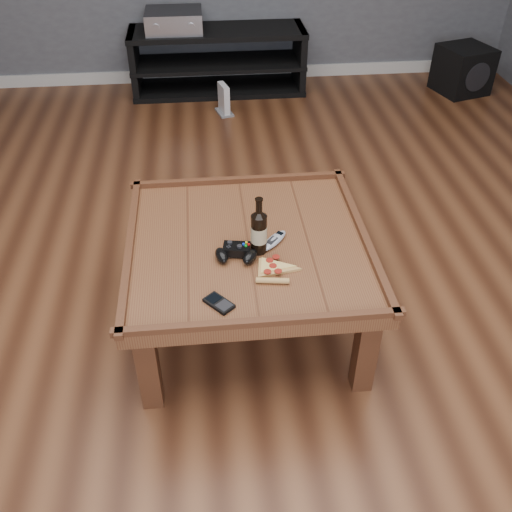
{
  "coord_description": "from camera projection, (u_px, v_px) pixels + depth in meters",
  "views": [
    {
      "loc": [
        -0.16,
        -1.89,
        1.87
      ],
      "look_at": [
        0.01,
        -0.19,
        0.52
      ],
      "focal_mm": 40.0,
      "sensor_mm": 36.0,
      "label": 1
    }
  ],
  "objects": [
    {
      "name": "game_console",
      "position": [
        224.0,
        100.0,
        4.37
      ],
      "size": [
        0.14,
        0.2,
        0.23
      ],
      "rotation": [
        0.0,
        0.0,
        0.26
      ],
      "color": "gray",
      "rests_on": "ground"
    },
    {
      "name": "baseboard",
      "position": [
        218.0,
        74.0,
        4.95
      ],
      "size": [
        5.0,
        0.02,
        0.1
      ],
      "primitive_type": "cube",
      "color": "silver",
      "rests_on": "ground"
    },
    {
      "name": "smartphone",
      "position": [
        219.0,
        303.0,
        2.06
      ],
      "size": [
        0.12,
        0.12,
        0.02
      ],
      "rotation": [
        0.0,
        0.0,
        0.71
      ],
      "color": "black",
      "rests_on": "coffee_table"
    },
    {
      "name": "beer_bottle",
      "position": [
        259.0,
        231.0,
        2.26
      ],
      "size": [
        0.07,
        0.07,
        0.25
      ],
      "color": "black",
      "rests_on": "coffee_table"
    },
    {
      "name": "pizza_slice",
      "position": [
        273.0,
        269.0,
        2.21
      ],
      "size": [
        0.17,
        0.24,
        0.02
      ],
      "rotation": [
        0.0,
        0.0,
        -0.14
      ],
      "color": "tan",
      "rests_on": "coffee_table"
    },
    {
      "name": "media_console",
      "position": [
        218.0,
        61.0,
        4.64
      ],
      "size": [
        1.4,
        0.45,
        0.5
      ],
      "color": "black",
      "rests_on": "ground"
    },
    {
      "name": "game_controller",
      "position": [
        236.0,
        253.0,
        2.27
      ],
      "size": [
        0.19,
        0.14,
        0.05
      ],
      "rotation": [
        0.0,
        0.0,
        -0.17
      ],
      "color": "black",
      "rests_on": "coffee_table"
    },
    {
      "name": "subwoofer",
      "position": [
        463.0,
        70.0,
        4.67
      ],
      "size": [
        0.46,
        0.46,
        0.37
      ],
      "rotation": [
        0.0,
        0.0,
        0.29
      ],
      "color": "black",
      "rests_on": "ground"
    },
    {
      "name": "coffee_table",
      "position": [
        248.0,
        253.0,
        2.4
      ],
      "size": [
        1.03,
        1.03,
        0.48
      ],
      "color": "#592D19",
      "rests_on": "ground"
    },
    {
      "name": "av_receiver",
      "position": [
        174.0,
        20.0,
        4.41
      ],
      "size": [
        0.44,
        0.37,
        0.15
      ],
      "rotation": [
        0.0,
        0.0,
        -0.01
      ],
      "color": "black",
      "rests_on": "media_console"
    },
    {
      "name": "ground",
      "position": [
        249.0,
        319.0,
        2.64
      ],
      "size": [
        6.0,
        6.0,
        0.0
      ],
      "primitive_type": "plane",
      "color": "#3F2012",
      "rests_on": "ground"
    },
    {
      "name": "remote_control",
      "position": [
        274.0,
        241.0,
        2.35
      ],
      "size": [
        0.15,
        0.16,
        0.02
      ],
      "rotation": [
        0.0,
        0.0,
        -0.7
      ],
      "color": "#A0A4AE",
      "rests_on": "coffee_table"
    }
  ]
}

